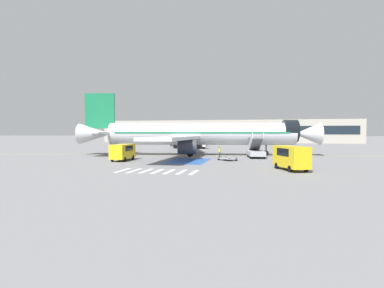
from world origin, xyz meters
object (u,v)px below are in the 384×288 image
(fuel_tanker, at_px, (189,141))
(boarding_stairs_forward, at_px, (256,151))
(service_van_0, at_px, (291,156))
(service_van_1, at_px, (123,151))
(airliner, at_px, (197,134))
(ground_crew_1, at_px, (220,151))
(baggage_cart, at_px, (227,159))
(terminal_building, at_px, (225,131))
(ground_crew_0, at_px, (190,151))

(fuel_tanker, bearing_deg, boarding_stairs_forward, 42.77)
(service_van_0, height_order, service_van_1, service_van_0)
(airliner, distance_m, service_van_1, 13.93)
(fuel_tanker, distance_m, service_van_1, 31.89)
(fuel_tanker, height_order, ground_crew_1, fuel_tanker)
(service_van_1, relative_size, ground_crew_1, 3.11)
(baggage_cart, distance_m, terminal_building, 77.14)
(airliner, height_order, fuel_tanker, airliner)
(ground_crew_1, relative_size, terminal_building, 0.02)
(fuel_tanker, relative_size, service_van_1, 1.83)
(baggage_cart, bearing_deg, ground_crew_0, -84.07)
(ground_crew_1, bearing_deg, service_van_1, 129.06)
(airliner, bearing_deg, ground_crew_1, 45.59)
(service_van_1, distance_m, ground_crew_1, 14.58)
(airliner, height_order, service_van_1, airliner)
(airliner, distance_m, service_van_0, 21.79)
(service_van_0, bearing_deg, ground_crew_0, -67.05)
(baggage_cart, bearing_deg, ground_crew_1, -120.32)
(ground_crew_1, bearing_deg, terminal_building, 9.72)
(baggage_cart, distance_m, ground_crew_0, 7.63)
(service_van_1, height_order, ground_crew_1, service_van_1)
(baggage_cart, xyz_separation_m, ground_crew_1, (-1.62, 5.05, 0.67))
(baggage_cart, bearing_deg, fuel_tanker, -116.10)
(airliner, distance_m, boarding_stairs_forward, 10.36)
(airliner, height_order, boarding_stairs_forward, airliner)
(service_van_0, distance_m, ground_crew_0, 19.11)
(airliner, xyz_separation_m, terminal_building, (-1.60, 68.53, 0.71))
(ground_crew_0, bearing_deg, boarding_stairs_forward, 18.51)
(baggage_cart, relative_size, ground_crew_0, 1.70)
(terminal_building, bearing_deg, fuel_tanker, -95.05)
(fuel_tanker, height_order, service_van_0, fuel_tanker)
(airliner, xyz_separation_m, boarding_stairs_forward, (9.54, -3.11, -2.56))
(service_van_1, relative_size, terminal_building, 0.05)
(baggage_cart, distance_m, ground_crew_1, 5.35)
(boarding_stairs_forward, height_order, terminal_building, terminal_building)
(boarding_stairs_forward, relative_size, service_van_1, 1.08)
(fuel_tanker, distance_m, service_van_0, 42.41)
(fuel_tanker, height_order, ground_crew_0, fuel_tanker)
(terminal_building, bearing_deg, baggage_cart, -84.51)
(ground_crew_0, distance_m, ground_crew_1, 4.57)
(ground_crew_0, distance_m, terminal_building, 72.30)
(boarding_stairs_forward, bearing_deg, terminal_building, 91.13)
(service_van_1, height_order, ground_crew_0, service_van_1)
(service_van_0, bearing_deg, airliner, -74.53)
(airliner, distance_m, fuel_tanker, 21.47)
(ground_crew_0, relative_size, terminal_building, 0.02)
(service_van_0, xyz_separation_m, service_van_1, (-20.80, 6.24, -0.11))
(service_van_0, height_order, ground_crew_1, service_van_0)
(service_van_0, height_order, baggage_cart, service_van_0)
(service_van_1, bearing_deg, fuel_tanker, -96.76)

